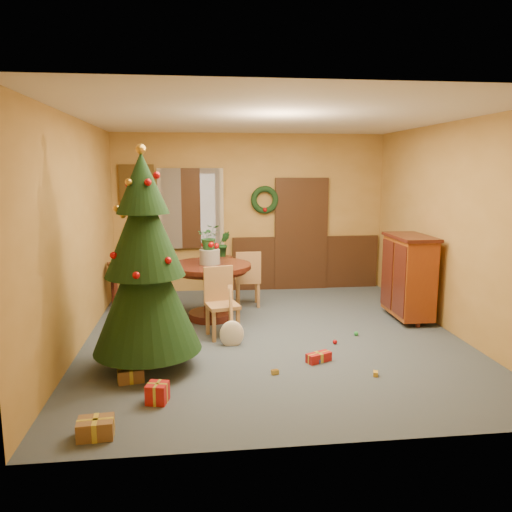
{
  "coord_description": "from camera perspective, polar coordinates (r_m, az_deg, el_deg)",
  "views": [
    {
      "loc": [
        -1.0,
        -6.46,
        2.25
      ],
      "look_at": [
        -0.18,
        0.4,
        1.05
      ],
      "focal_mm": 35.0,
      "sensor_mm": 36.0,
      "label": 1
    }
  ],
  "objects": [
    {
      "name": "room_envelope",
      "position": [
        9.31,
        0.69,
        2.86
      ],
      "size": [
        5.5,
        5.5,
        5.5
      ],
      "color": "#374350",
      "rests_on": "ground"
    },
    {
      "name": "dining_table",
      "position": [
        7.55,
        -5.26,
        -2.83
      ],
      "size": [
        1.24,
        1.24,
        0.85
      ],
      "color": "black",
      "rests_on": "floor"
    },
    {
      "name": "urn",
      "position": [
        7.48,
        -5.31,
        -0.08
      ],
      "size": [
        0.3,
        0.3,
        0.22
      ],
      "primitive_type": "cylinder",
      "color": "slate",
      "rests_on": "dining_table"
    },
    {
      "name": "centerpiece_plant",
      "position": [
        7.44,
        -5.34,
        2.19
      ],
      "size": [
        0.34,
        0.29,
        0.37
      ],
      "primitive_type": "imported",
      "color": "#1E4C23",
      "rests_on": "urn"
    },
    {
      "name": "chair_near",
      "position": [
        6.82,
        -4.05,
        -4.96
      ],
      "size": [
        0.49,
        0.49,
        0.95
      ],
      "color": "olive",
      "rests_on": "floor"
    },
    {
      "name": "chair_far",
      "position": [
        8.22,
        -0.93,
        -2.4
      ],
      "size": [
        0.41,
        0.41,
        0.94
      ],
      "color": "olive",
      "rests_on": "floor"
    },
    {
      "name": "guitar",
      "position": [
        6.46,
        -2.8,
        -7.04
      ],
      "size": [
        0.46,
        0.56,
        0.73
      ],
      "primitive_type": null,
      "rotation": [
        -0.49,
        0.0,
        0.34
      ],
      "color": "beige",
      "rests_on": "floor"
    },
    {
      "name": "plant_stand",
      "position": [
        8.66,
        -3.73,
        -1.94
      ],
      "size": [
        0.3,
        0.3,
        0.78
      ],
      "color": "black",
      "rests_on": "floor"
    },
    {
      "name": "stand_plant",
      "position": [
        8.57,
        -3.77,
        1.4
      ],
      "size": [
        0.27,
        0.23,
        0.43
      ],
      "primitive_type": "imported",
      "rotation": [
        0.0,
        0.0,
        0.19
      ],
      "color": "#19471E",
      "rests_on": "plant_stand"
    },
    {
      "name": "christmas_tree",
      "position": [
        5.68,
        -12.55,
        -1.08
      ],
      "size": [
        1.22,
        1.22,
        2.52
      ],
      "color": "#382111",
      "rests_on": "floor"
    },
    {
      "name": "writing_desk",
      "position": [
        8.43,
        -13.56,
        -1.94
      ],
      "size": [
        0.94,
        0.67,
        0.75
      ],
      "color": "black",
      "rests_on": "floor"
    },
    {
      "name": "sideboard",
      "position": [
        7.84,
        17.06,
        -2.07
      ],
      "size": [
        0.54,
        1.01,
        1.29
      ],
      "color": "#62190B",
      "rests_on": "floor"
    },
    {
      "name": "gift_a",
      "position": [
        4.69,
        -17.85,
        -18.21
      ],
      "size": [
        0.31,
        0.24,
        0.16
      ],
      "color": "brown",
      "rests_on": "floor"
    },
    {
      "name": "gift_b",
      "position": [
        5.14,
        -11.19,
        -15.1
      ],
      "size": [
        0.23,
        0.23,
        0.2
      ],
      "color": "#A91816",
      "rests_on": "floor"
    },
    {
      "name": "gift_c",
      "position": [
        5.66,
        -14.13,
        -13.04
      ],
      "size": [
        0.3,
        0.24,
        0.15
      ],
      "color": "brown",
      "rests_on": "floor"
    },
    {
      "name": "gift_d",
      "position": [
        6.07,
        7.18,
        -11.41
      ],
      "size": [
        0.33,
        0.24,
        0.11
      ],
      "color": "#A91816",
      "rests_on": "floor"
    },
    {
      "name": "toy_a",
      "position": [
        6.03,
        6.97,
        -11.87
      ],
      "size": [
        0.09,
        0.06,
        0.05
      ],
      "primitive_type": "cube",
      "rotation": [
        0.0,
        0.0,
        0.17
      ],
      "color": "#2641A6",
      "rests_on": "floor"
    },
    {
      "name": "toy_b",
      "position": [
        7.05,
        11.37,
        -8.69
      ],
      "size": [
        0.06,
        0.06,
        0.06
      ],
      "primitive_type": "sphere",
      "color": "green",
      "rests_on": "floor"
    },
    {
      "name": "toy_c",
      "position": [
        5.81,
        13.51,
        -12.94
      ],
      "size": [
        0.07,
        0.09,
        0.05
      ],
      "primitive_type": "cube",
      "rotation": [
        0.0,
        0.0,
        1.23
      ],
      "color": "gold",
      "rests_on": "floor"
    },
    {
      "name": "toy_d",
      "position": [
        6.68,
        9.01,
        -9.67
      ],
      "size": [
        0.06,
        0.06,
        0.06
      ],
      "primitive_type": "sphere",
      "color": "#A90B0D",
      "rests_on": "floor"
    },
    {
      "name": "toy_e",
      "position": [
        5.7,
        2.18,
        -13.11
      ],
      "size": [
        0.09,
        0.07,
        0.05
      ],
      "primitive_type": "cube",
      "rotation": [
        0.0,
        0.0,
        0.3
      ],
      "color": "gold",
      "rests_on": "floor"
    }
  ]
}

